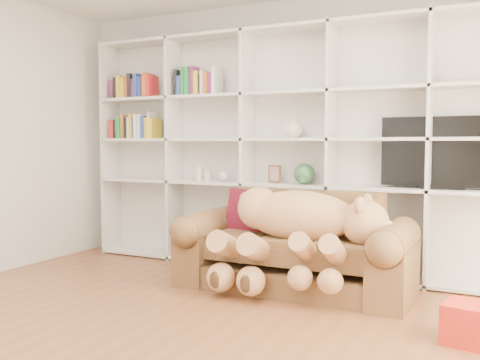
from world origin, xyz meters
The scene contains 14 objects.
floor centered at (0.00, 0.00, 0.00)m, with size 5.00×5.00×0.00m, color brown.
wall_back centered at (0.00, 2.50, 1.35)m, with size 5.00×0.02×2.70m, color silver.
bookshelf centered at (-0.24, 2.36, 1.31)m, with size 4.43×0.35×2.40m.
sofa centered at (0.30, 1.72, 0.31)m, with size 1.98×0.86×0.83m.
teddy_bear centered at (0.37, 1.55, 0.57)m, with size 1.44×0.80×0.83m.
throw_pillow centered at (-0.22, 1.86, 0.63)m, with size 0.40×0.13×0.40m, color #540E1C.
gift_box centered at (1.75, 1.00, 0.13)m, with size 0.32×0.30×0.25m, color red.
tv centered at (1.44, 2.35, 1.18)m, with size 1.07×0.18×0.63m.
picture_frame centered at (-0.14, 2.30, 0.96)m, with size 0.14×0.03×0.17m, color #562E1D.
green_vase centered at (0.17, 2.30, 0.97)m, with size 0.20×0.20×0.20m, color #2A5130.
figurine_tall centered at (-1.01, 2.30, 0.94)m, with size 0.08×0.08×0.15m, color beige.
figurine_short centered at (-0.92, 2.30, 0.92)m, with size 0.07×0.07×0.11m, color beige.
snow_globe centered at (-0.71, 2.30, 0.92)m, with size 0.11×0.11×0.11m, color white.
shelf_vase centered at (0.05, 2.30, 1.41)m, with size 0.19×0.19×0.19m, color beige.
Camera 1 is at (1.91, -2.60, 1.27)m, focal length 40.00 mm.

